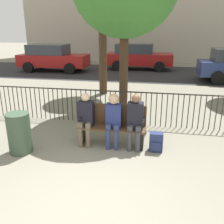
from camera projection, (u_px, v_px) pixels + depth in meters
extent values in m
plane|color=gray|center=(86.00, 207.00, 3.76)|extent=(80.00, 80.00, 0.00)
cube|color=#4C331E|center=(112.00, 128.00, 5.64)|extent=(1.51, 0.45, 0.05)
cube|color=#4C331E|center=(114.00, 114.00, 5.73)|extent=(1.51, 0.05, 0.47)
cube|color=black|center=(83.00, 135.00, 5.83)|extent=(0.06, 0.38, 0.40)
cube|color=black|center=(142.00, 139.00, 5.59)|extent=(0.06, 0.38, 0.40)
cube|color=black|center=(82.00, 116.00, 5.68)|extent=(0.06, 0.38, 0.04)
cube|color=black|center=(143.00, 120.00, 5.44)|extent=(0.06, 0.38, 0.04)
cylinder|color=brown|center=(80.00, 138.00, 5.61)|extent=(0.11, 0.11, 0.45)
cylinder|color=brown|center=(88.00, 138.00, 5.58)|extent=(0.11, 0.11, 0.45)
cube|color=brown|center=(81.00, 125.00, 5.62)|extent=(0.11, 0.20, 0.12)
cube|color=brown|center=(89.00, 125.00, 5.59)|extent=(0.11, 0.20, 0.12)
cube|color=black|center=(86.00, 113.00, 5.64)|extent=(0.34, 0.22, 0.57)
sphere|color=beige|center=(85.00, 97.00, 5.50)|extent=(0.19, 0.19, 0.19)
cylinder|color=navy|center=(108.00, 140.00, 5.50)|extent=(0.11, 0.11, 0.45)
cylinder|color=navy|center=(116.00, 140.00, 5.47)|extent=(0.11, 0.11, 0.45)
cube|color=navy|center=(109.00, 126.00, 5.51)|extent=(0.11, 0.20, 0.12)
cube|color=navy|center=(117.00, 127.00, 5.48)|extent=(0.11, 0.20, 0.12)
cube|color=navy|center=(114.00, 116.00, 5.53)|extent=(0.34, 0.22, 0.54)
sphere|color=tan|center=(114.00, 99.00, 5.39)|extent=(0.23, 0.23, 0.23)
cylinder|color=#3D3D42|center=(130.00, 141.00, 5.42)|extent=(0.11, 0.11, 0.45)
cylinder|color=#3D3D42|center=(138.00, 142.00, 5.39)|extent=(0.11, 0.11, 0.45)
cube|color=#3D3D42|center=(130.00, 128.00, 5.42)|extent=(0.11, 0.20, 0.12)
cube|color=#3D3D42|center=(139.00, 129.00, 5.39)|extent=(0.11, 0.20, 0.12)
cube|color=black|center=(135.00, 116.00, 5.44)|extent=(0.34, 0.22, 0.60)
sphere|color=brown|center=(136.00, 99.00, 5.30)|extent=(0.19, 0.19, 0.19)
cube|color=navy|center=(156.00, 142.00, 5.43)|extent=(0.29, 0.19, 0.42)
cube|color=navy|center=(156.00, 147.00, 5.34)|extent=(0.20, 0.04, 0.19)
cylinder|color=#2D2823|center=(1.00, 101.00, 7.53)|extent=(0.02, 0.02, 0.95)
cylinder|color=#2D2823|center=(5.00, 101.00, 7.50)|extent=(0.02, 0.02, 0.95)
cylinder|color=#2D2823|center=(10.00, 101.00, 7.48)|extent=(0.02, 0.02, 0.95)
cylinder|color=#2D2823|center=(14.00, 102.00, 7.45)|extent=(0.02, 0.02, 0.95)
cylinder|color=#2D2823|center=(18.00, 102.00, 7.43)|extent=(0.02, 0.02, 0.95)
cylinder|color=#2D2823|center=(23.00, 102.00, 7.41)|extent=(0.02, 0.02, 0.95)
cylinder|color=#2D2823|center=(27.00, 102.00, 7.38)|extent=(0.02, 0.02, 0.95)
cylinder|color=#2D2823|center=(31.00, 103.00, 7.36)|extent=(0.02, 0.02, 0.95)
cylinder|color=#2D2823|center=(36.00, 103.00, 7.33)|extent=(0.02, 0.02, 0.95)
cylinder|color=#2D2823|center=(40.00, 103.00, 7.31)|extent=(0.02, 0.02, 0.95)
cylinder|color=#2D2823|center=(45.00, 103.00, 7.29)|extent=(0.02, 0.02, 0.95)
cylinder|color=#2D2823|center=(49.00, 104.00, 7.26)|extent=(0.02, 0.02, 0.95)
cylinder|color=#2D2823|center=(54.00, 104.00, 7.24)|extent=(0.02, 0.02, 0.95)
cylinder|color=#2D2823|center=(58.00, 104.00, 7.21)|extent=(0.02, 0.02, 0.95)
cylinder|color=#2D2823|center=(63.00, 104.00, 7.19)|extent=(0.02, 0.02, 0.95)
cylinder|color=#2D2823|center=(67.00, 105.00, 7.16)|extent=(0.02, 0.02, 0.95)
cylinder|color=#2D2823|center=(72.00, 105.00, 7.14)|extent=(0.02, 0.02, 0.95)
cylinder|color=#2D2823|center=(77.00, 105.00, 7.12)|extent=(0.02, 0.02, 0.95)
cylinder|color=#2D2823|center=(81.00, 105.00, 7.09)|extent=(0.02, 0.02, 0.95)
cylinder|color=#2D2823|center=(86.00, 106.00, 7.07)|extent=(0.02, 0.02, 0.95)
cylinder|color=#2D2823|center=(91.00, 106.00, 7.04)|extent=(0.02, 0.02, 0.95)
cylinder|color=#2D2823|center=(96.00, 106.00, 7.02)|extent=(0.02, 0.02, 0.95)
cylinder|color=#2D2823|center=(101.00, 106.00, 7.00)|extent=(0.02, 0.02, 0.95)
cylinder|color=#2D2823|center=(105.00, 107.00, 6.97)|extent=(0.02, 0.02, 0.95)
cylinder|color=#2D2823|center=(110.00, 107.00, 6.95)|extent=(0.02, 0.02, 0.95)
cylinder|color=#2D2823|center=(115.00, 107.00, 6.92)|extent=(0.02, 0.02, 0.95)
cylinder|color=#2D2823|center=(120.00, 107.00, 6.90)|extent=(0.02, 0.02, 0.95)
cylinder|color=#2D2823|center=(125.00, 108.00, 6.88)|extent=(0.02, 0.02, 0.95)
cylinder|color=#2D2823|center=(130.00, 108.00, 6.85)|extent=(0.02, 0.02, 0.95)
cylinder|color=#2D2823|center=(135.00, 108.00, 6.83)|extent=(0.02, 0.02, 0.95)
cylinder|color=#2D2823|center=(141.00, 109.00, 6.80)|extent=(0.02, 0.02, 0.95)
cylinder|color=#2D2823|center=(146.00, 109.00, 6.78)|extent=(0.02, 0.02, 0.95)
cylinder|color=#2D2823|center=(151.00, 109.00, 6.75)|extent=(0.02, 0.02, 0.95)
cylinder|color=#2D2823|center=(156.00, 109.00, 6.73)|extent=(0.02, 0.02, 0.95)
cylinder|color=#2D2823|center=(161.00, 110.00, 6.71)|extent=(0.02, 0.02, 0.95)
cylinder|color=#2D2823|center=(167.00, 110.00, 6.68)|extent=(0.02, 0.02, 0.95)
cylinder|color=#2D2823|center=(172.00, 110.00, 6.66)|extent=(0.02, 0.02, 0.95)
cylinder|color=#2D2823|center=(177.00, 111.00, 6.63)|extent=(0.02, 0.02, 0.95)
cylinder|color=#2D2823|center=(183.00, 111.00, 6.61)|extent=(0.02, 0.02, 0.95)
cylinder|color=#2D2823|center=(188.00, 111.00, 6.59)|extent=(0.02, 0.02, 0.95)
cylinder|color=#2D2823|center=(194.00, 112.00, 6.56)|extent=(0.02, 0.02, 0.95)
cylinder|color=#2D2823|center=(199.00, 112.00, 6.54)|extent=(0.02, 0.02, 0.95)
cylinder|color=#2D2823|center=(205.00, 112.00, 6.51)|extent=(0.02, 0.02, 0.95)
cylinder|color=#2D2823|center=(211.00, 113.00, 6.49)|extent=(0.02, 0.02, 0.95)
cylinder|color=#2D2823|center=(216.00, 113.00, 6.46)|extent=(0.02, 0.02, 0.95)
cylinder|color=#2D2823|center=(222.00, 113.00, 6.44)|extent=(0.02, 0.02, 0.95)
cube|color=#2D2823|center=(121.00, 92.00, 6.75)|extent=(9.00, 0.03, 0.03)
cylinder|color=#422D1E|center=(124.00, 66.00, 7.48)|extent=(0.26, 0.26, 2.94)
cylinder|color=#422D1E|center=(103.00, 53.00, 9.76)|extent=(0.31, 0.31, 3.27)
cube|color=#2B2B2D|center=(142.00, 73.00, 14.94)|extent=(24.00, 6.00, 0.01)
cube|color=maroon|center=(54.00, 60.00, 15.41)|extent=(4.20, 1.70, 0.70)
cube|color=#2D333D|center=(48.00, 49.00, 15.25)|extent=(2.31, 1.56, 0.60)
cylinder|color=black|center=(70.00, 69.00, 14.48)|extent=(0.64, 0.20, 0.64)
cylinder|color=black|center=(79.00, 64.00, 16.10)|extent=(0.64, 0.20, 0.64)
cylinder|color=black|center=(28.00, 67.00, 14.93)|extent=(0.64, 0.20, 0.64)
cylinder|color=black|center=(41.00, 64.00, 16.55)|extent=(0.64, 0.20, 0.64)
cube|color=maroon|center=(139.00, 59.00, 16.06)|extent=(4.20, 1.70, 0.70)
cube|color=#2D333D|center=(135.00, 48.00, 15.90)|extent=(2.31, 1.56, 0.60)
cylinder|color=black|center=(159.00, 67.00, 15.13)|extent=(0.64, 0.20, 0.64)
cylinder|color=black|center=(159.00, 63.00, 16.75)|extent=(0.64, 0.20, 0.64)
cylinder|color=black|center=(117.00, 66.00, 15.58)|extent=(0.64, 0.20, 0.64)
cylinder|color=black|center=(121.00, 62.00, 17.20)|extent=(0.64, 0.20, 0.64)
cylinder|color=black|center=(218.00, 78.00, 11.75)|extent=(0.64, 0.20, 0.64)
cylinder|color=black|center=(211.00, 72.00, 13.37)|extent=(0.64, 0.20, 0.64)
cylinder|color=#384C38|center=(19.00, 133.00, 5.31)|extent=(0.49, 0.49, 0.88)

